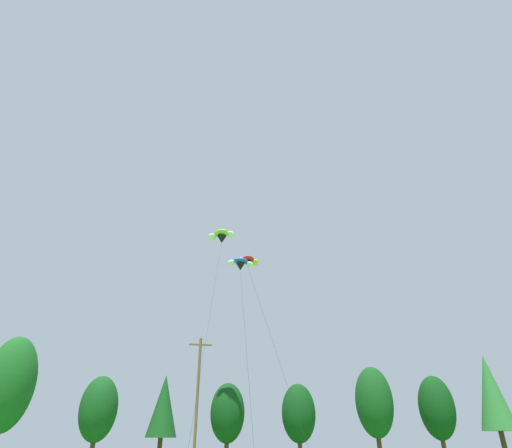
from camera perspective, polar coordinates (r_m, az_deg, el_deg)
treeline_tree_c at (r=55.29m, az=-30.69°, el=-18.27°), size 5.23×5.23×12.70m
treeline_tree_d at (r=54.82m, az=-20.76°, el=-22.57°), size 4.21×4.21×8.93m
treeline_tree_e at (r=56.61m, az=-12.55°, el=-23.12°), size 3.69×3.69×9.51m
treeline_tree_f at (r=55.09m, az=-3.92°, el=-24.38°), size 4.10×4.10×8.51m
treeline_tree_g at (r=55.88m, az=5.85°, el=-24.36°), size 4.09×4.09×8.49m
treeline_tree_h at (r=60.22m, az=15.88°, el=-22.38°), size 4.74×4.74×10.89m
treeline_tree_i at (r=63.36m, az=23.51°, el=-22.05°), size 4.46×4.46×9.85m
treeline_tree_j at (r=66.29m, az=29.52°, el=-19.38°), size 4.34×4.34×12.47m
utility_pole at (r=41.60m, az=-8.04°, el=-22.36°), size 2.20×0.26×11.03m
parafoil_kite_high_lime_white at (r=52.52m, az=-4.73°, el=-1.68°), size 5.29×21.89×24.35m
parafoil_kite_mid_blue_white at (r=44.27m, az=-2.13°, el=-5.50°), size 3.04×15.41×17.92m
parafoil_kite_far_red_yellow at (r=49.17m, az=-1.10°, el=-5.13°), size 2.77×20.32×20.01m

